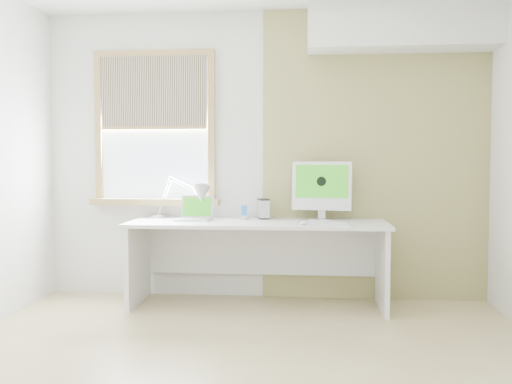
# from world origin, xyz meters

# --- Properties ---
(room) EXTENTS (4.04, 3.54, 2.64)m
(room) POSITION_xyz_m (0.00, 0.00, 1.30)
(room) COLOR tan
(room) RESTS_ON ground
(accent_wall) EXTENTS (2.00, 0.02, 2.60)m
(accent_wall) POSITION_xyz_m (1.00, 1.74, 1.30)
(accent_wall) COLOR #9C955B
(accent_wall) RESTS_ON room
(soffit) EXTENTS (1.60, 0.40, 0.42)m
(soffit) POSITION_xyz_m (1.20, 1.57, 2.40)
(soffit) COLOR white
(soffit) RESTS_ON room
(window) EXTENTS (1.20, 0.14, 1.42)m
(window) POSITION_xyz_m (-1.00, 1.71, 1.54)
(window) COLOR tan
(window) RESTS_ON room
(desk) EXTENTS (2.20, 0.70, 0.73)m
(desk) POSITION_xyz_m (-0.02, 1.44, 0.53)
(desk) COLOR white
(desk) RESTS_ON room
(desk_lamp) EXTENTS (0.63, 0.37, 0.38)m
(desk_lamp) POSITION_xyz_m (-0.61, 1.56, 0.93)
(desk_lamp) COLOR #B4B7B9
(desk_lamp) RESTS_ON desk
(laptop) EXTENTS (0.32, 0.27, 0.21)m
(laptop) POSITION_xyz_m (-0.57, 1.45, 0.78)
(laptop) COLOR #B4B7B9
(laptop) RESTS_ON desk
(phone_dock) EXTENTS (0.08, 0.08, 0.14)m
(phone_dock) POSITION_xyz_m (-0.15, 1.52, 0.77)
(phone_dock) COLOR #B4B7B9
(phone_dock) RESTS_ON desk
(external_drive) EXTENTS (0.12, 0.16, 0.18)m
(external_drive) POSITION_xyz_m (0.01, 1.61, 0.82)
(external_drive) COLOR #B4B7B9
(external_drive) RESTS_ON desk
(imac) EXTENTS (0.53, 0.20, 0.51)m
(imac) POSITION_xyz_m (0.53, 1.57, 1.02)
(imac) COLOR #B4B7B9
(imac) RESTS_ON desk
(keyboard) EXTENTS (0.41, 0.15, 0.02)m
(keyboard) POSITION_xyz_m (0.54, 1.19, 0.74)
(keyboard) COLOR white
(keyboard) RESTS_ON desk
(mouse) EXTENTS (0.07, 0.11, 0.03)m
(mouse) POSITION_xyz_m (0.38, 1.17, 0.75)
(mouse) COLOR white
(mouse) RESTS_ON desk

